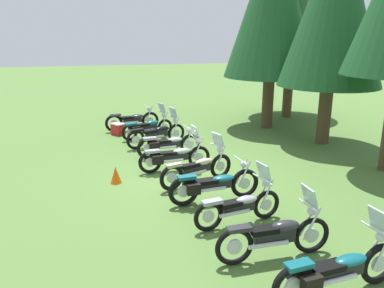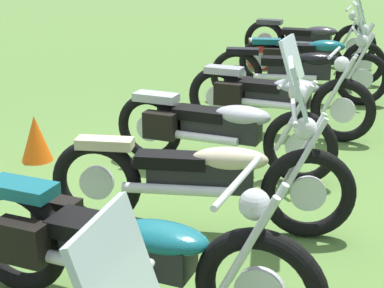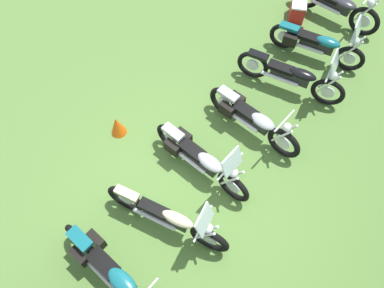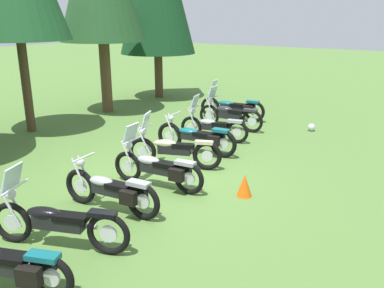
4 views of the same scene
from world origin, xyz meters
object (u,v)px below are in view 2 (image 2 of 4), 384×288
object	(u,v)px
motorcycle_3	(274,96)
motorcycle_0	(309,39)
picnic_cooler	(262,54)
traffic_cone	(36,138)
motorcycle_4	(219,126)
motorcycle_1	(310,55)
motorcycle_5	(205,176)
motorcycle_2	(302,69)
motorcycle_6	(121,250)

from	to	relation	value
motorcycle_3	motorcycle_0	bearing A→B (deg)	96.69
motorcycle_3	picnic_cooler	xyz separation A→B (m)	(-3.39, -1.51, -0.21)
motorcycle_0	traffic_cone	distance (m)	6.04
motorcycle_4	picnic_cooler	world-z (taller)	motorcycle_4
motorcycle_3	motorcycle_4	bearing A→B (deg)	-97.43
motorcycle_3	motorcycle_4	distance (m)	1.38
motorcycle_1	picnic_cooler	size ratio (longest dim) A/B	3.35
motorcycle_0	motorcycle_1	world-z (taller)	motorcycle_1
motorcycle_5	picnic_cooler	distance (m)	6.27
picnic_cooler	motorcycle_4	bearing A→B (deg)	17.10
motorcycle_0	motorcycle_2	size ratio (longest dim) A/B	1.01
motorcycle_4	picnic_cooler	distance (m)	5.00
motorcycle_2	picnic_cooler	distance (m)	2.40
motorcycle_1	traffic_cone	world-z (taller)	motorcycle_1
motorcycle_6	traffic_cone	distance (m)	2.95
motorcycle_3	motorcycle_5	xyz separation A→B (m)	(2.57, 0.41, 0.02)
motorcycle_1	motorcycle_5	size ratio (longest dim) A/B	0.95
motorcycle_2	motorcycle_5	world-z (taller)	same
motorcycle_5	traffic_cone	size ratio (longest dim) A/B	4.69
traffic_cone	motorcycle_0	bearing A→B (deg)	170.85
picnic_cooler	motorcycle_0	bearing A→B (deg)	131.17
motorcycle_1	motorcycle_2	world-z (taller)	motorcycle_2
motorcycle_5	motorcycle_4	bearing A→B (deg)	90.25
motorcycle_5	motorcycle_6	bearing A→B (deg)	-107.38
motorcycle_0	motorcycle_3	bearing A→B (deg)	-85.83
motorcycle_0	motorcycle_1	distance (m)	1.45
motorcycle_5	motorcycle_2	bearing A→B (deg)	77.19
picnic_cooler	traffic_cone	xyz separation A→B (m)	(5.39, -0.31, 0.00)
motorcycle_2	picnic_cooler	xyz separation A→B (m)	(-1.96, -1.36, -0.24)
motorcycle_3	motorcycle_5	distance (m)	2.60
motorcycle_2	motorcycle_3	distance (m)	1.44
picnic_cooler	traffic_cone	bearing A→B (deg)	-3.24
motorcycle_2	traffic_cone	xyz separation A→B (m)	(3.43, -1.67, -0.23)
motorcycle_1	motorcycle_3	xyz separation A→B (m)	(2.59, 0.40, -0.01)
motorcycle_0	motorcycle_5	bearing A→B (deg)	-87.04
motorcycle_3	traffic_cone	world-z (taller)	motorcycle_3
motorcycle_2	motorcycle_4	distance (m)	2.82
motorcycle_4	motorcycle_5	size ratio (longest dim) A/B	1.00
motorcycle_1	motorcycle_5	world-z (taller)	motorcycle_5
motorcycle_5	motorcycle_6	distance (m)	1.25
motorcycle_1	motorcycle_4	size ratio (longest dim) A/B	0.95
motorcycle_2	motorcycle_5	xyz separation A→B (m)	(4.00, 0.57, -0.01)
motorcycle_3	picnic_cooler	bearing A→B (deg)	108.52
motorcycle_1	motorcycle_4	xyz separation A→B (m)	(3.97, 0.36, 0.01)
motorcycle_3	motorcycle_6	size ratio (longest dim) A/B	0.92
motorcycle_2	picnic_cooler	world-z (taller)	motorcycle_2
motorcycle_5	picnic_cooler	size ratio (longest dim) A/B	3.54
motorcycle_3	motorcycle_6	bearing A→B (deg)	-88.24
motorcycle_4	picnic_cooler	bearing A→B (deg)	101.41
motorcycle_0	motorcycle_5	xyz separation A→B (m)	(6.53, 1.27, 0.01)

